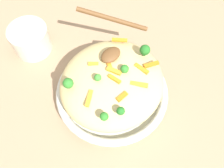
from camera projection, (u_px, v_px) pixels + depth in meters
ground_plane at (112, 97)px, 0.69m from camera, size 2.40×2.40×0.00m
serving_bowl at (112, 93)px, 0.66m from camera, size 0.31×0.31×0.05m
pasta_mound at (112, 82)px, 0.61m from camera, size 0.27×0.26×0.09m
carrot_piece_0 at (122, 97)px, 0.55m from camera, size 0.03×0.01×0.01m
carrot_piece_1 at (115, 79)px, 0.56m from camera, size 0.01×0.03×0.01m
carrot_piece_2 at (142, 69)px, 0.59m from camera, size 0.01×0.04×0.01m
carrot_piece_3 at (151, 64)px, 0.59m from camera, size 0.04×0.03×0.01m
carrot_piece_4 at (109, 64)px, 0.59m from camera, size 0.03×0.04×0.01m
carrot_piece_5 at (89, 98)px, 0.55m from camera, size 0.04×0.03×0.01m
carrot_piece_6 at (120, 40)px, 0.63m from camera, size 0.03×0.04×0.01m
carrot_piece_7 at (114, 71)px, 0.57m from camera, size 0.02×0.04×0.01m
carrot_piece_8 at (139, 84)px, 0.57m from camera, size 0.03×0.04×0.01m
carrot_piece_9 at (93, 64)px, 0.59m from camera, size 0.02×0.02×0.01m
broccoli_floret_0 at (68, 83)px, 0.55m from camera, size 0.03×0.03×0.03m
broccoli_floret_1 at (104, 117)px, 0.51m from camera, size 0.02×0.02×0.02m
broccoli_floret_2 at (98, 78)px, 0.56m from camera, size 0.02×0.02×0.02m
broccoli_floret_3 at (125, 69)px, 0.57m from camera, size 0.02×0.02×0.02m
broccoli_floret_4 at (121, 111)px, 0.52m from camera, size 0.02×0.02×0.02m
broccoli_floret_5 at (145, 50)px, 0.60m from camera, size 0.03×0.03×0.03m
serving_spoon at (112, 40)px, 0.60m from camera, size 0.16×0.15×0.08m
companion_bowl at (30, 39)px, 0.73m from camera, size 0.12×0.12×0.09m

